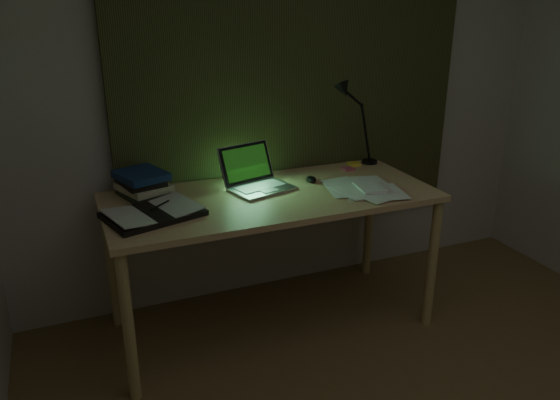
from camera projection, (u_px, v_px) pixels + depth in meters
The scene contains 11 objects.
wall_back at pixel (293, 95), 3.32m from camera, with size 3.50×0.00×2.50m, color beige.
curtain at pixel (296, 62), 3.21m from camera, with size 2.20×0.06×2.00m, color #2B3018.
desk at pixel (272, 262), 3.09m from camera, with size 1.78×0.78×0.81m, color tan, non-canonical shape.
laptop at pixel (262, 170), 2.97m from camera, with size 0.33×0.37×0.24m, color #A6A6AA, non-canonical shape.
open_textbook at pixel (153, 213), 2.65m from camera, with size 0.44×0.31×0.04m, color silver, non-canonical shape.
book_stack at pixel (142, 184), 2.90m from camera, with size 0.22×0.26×0.14m, color silver, non-canonical shape.
loose_papers at pixel (361, 189), 3.01m from camera, with size 0.30×0.32×0.02m, color white, non-canonical shape.
mouse at pixel (311, 179), 3.14m from camera, with size 0.06×0.09×0.03m, color black.
sticky_yellow at pixel (354, 164), 3.46m from camera, with size 0.07×0.07×0.02m, color yellow.
sticky_pink at pixel (348, 169), 3.36m from camera, with size 0.07×0.07×0.01m, color #DA5570.
desk_lamp at pixel (372, 122), 3.41m from camera, with size 0.35×0.28×0.53m, color black, non-canonical shape.
Camera 1 is at (-1.34, -1.05, 1.82)m, focal length 35.00 mm.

